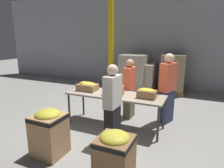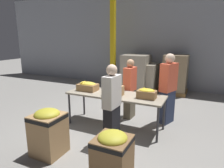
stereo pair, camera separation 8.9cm
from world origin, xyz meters
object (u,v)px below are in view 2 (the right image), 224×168
(banana_box_0, at_px, (88,86))
(banana_box_1, at_px, (114,89))
(volunteer_2, at_px, (130,89))
(volunteer_1, at_px, (112,105))
(donation_bin_1, at_px, (113,152))
(banana_box_2, at_px, (147,93))
(volunteer_0, at_px, (168,89))
(support_pillar, at_px, (113,40))
(donation_bin_0, at_px, (48,130))
(sorting_table, at_px, (115,96))
(pallet_stack_2, at_px, (144,77))
(pallet_stack_0, at_px, (136,73))
(pallet_stack_1, at_px, (175,75))

(banana_box_0, relative_size, banana_box_1, 1.14)
(banana_box_1, distance_m, volunteer_2, 0.80)
(banana_box_1, relative_size, volunteer_1, 0.26)
(donation_bin_1, bearing_deg, banana_box_2, 87.02)
(banana_box_0, xyz_separation_m, volunteer_0, (1.83, 0.76, -0.06))
(support_pillar, bearing_deg, volunteer_2, -57.12)
(donation_bin_0, bearing_deg, sorting_table, 68.57)
(banana_box_0, bearing_deg, pallet_stack_2, 83.60)
(banana_box_0, bearing_deg, donation_bin_0, -85.07)
(sorting_table, relative_size, volunteer_2, 1.47)
(banana_box_0, xyz_separation_m, support_pillar, (-0.88, 3.38, 1.08))
(donation_bin_1, bearing_deg, banana_box_0, 132.02)
(volunteer_0, distance_m, support_pillar, 3.94)
(banana_box_1, distance_m, donation_bin_1, 1.73)
(sorting_table, height_order, pallet_stack_2, pallet_stack_2)
(banana_box_0, bearing_deg, banana_box_2, -0.30)
(volunteer_1, bearing_deg, donation_bin_1, -151.09)
(pallet_stack_0, bearing_deg, volunteer_0, -56.94)
(banana_box_1, xyz_separation_m, volunteer_1, (0.24, -0.61, -0.15))
(sorting_table, distance_m, volunteer_1, 0.74)
(banana_box_1, height_order, support_pillar, support_pillar)
(banana_box_2, relative_size, support_pillar, 0.10)
(volunteer_0, bearing_deg, donation_bin_1, 11.30)
(sorting_table, bearing_deg, donation_bin_0, -111.43)
(pallet_stack_0, distance_m, pallet_stack_2, 0.40)
(volunteer_0, height_order, volunteer_1, volunteer_0)
(banana_box_0, height_order, pallet_stack_2, pallet_stack_2)
(pallet_stack_1, bearing_deg, banana_box_1, -102.93)
(donation_bin_0, distance_m, support_pillar, 5.30)
(volunteer_1, distance_m, donation_bin_1, 1.06)
(volunteer_0, bearing_deg, banana_box_2, -1.73)
(volunteer_2, distance_m, pallet_stack_2, 2.98)
(volunteer_1, height_order, support_pillar, support_pillar)
(donation_bin_1, bearing_deg, volunteer_1, 115.93)
(sorting_table, height_order, pallet_stack_0, pallet_stack_0)
(banana_box_2, xyz_separation_m, support_pillar, (-2.39, 3.39, 1.08))
(banana_box_0, bearing_deg, sorting_table, -0.52)
(sorting_table, xyz_separation_m, pallet_stack_0, (-0.63, 3.38, -0.05))
(support_pillar, bearing_deg, donation_bin_1, -65.08)
(volunteer_1, xyz_separation_m, donation_bin_0, (-0.86, -0.87, -0.34))
(volunteer_0, height_order, support_pillar, support_pillar)
(banana_box_1, bearing_deg, volunteer_0, 38.73)
(sorting_table, height_order, banana_box_0, banana_box_0)
(banana_box_2, bearing_deg, volunteer_0, 67.17)
(banana_box_1, xyz_separation_m, volunteer_2, (0.11, 0.77, -0.18))
(pallet_stack_1, bearing_deg, banana_box_2, -91.64)
(banana_box_2, relative_size, pallet_stack_1, 0.27)
(banana_box_0, bearing_deg, volunteer_1, -35.29)
(volunteer_2, distance_m, donation_bin_1, 2.35)
(banana_box_2, relative_size, donation_bin_0, 0.46)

